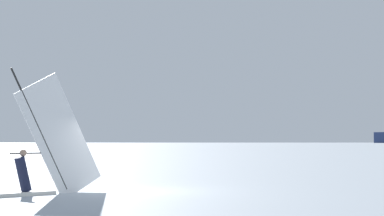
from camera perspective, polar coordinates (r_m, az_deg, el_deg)
ground_plane at (r=22.33m, az=-5.49°, el=-7.21°), size 4000.00×4000.00×0.00m
windsurfer at (r=21.35m, az=-13.26°, el=-4.52°), size 3.18×3.78×4.22m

